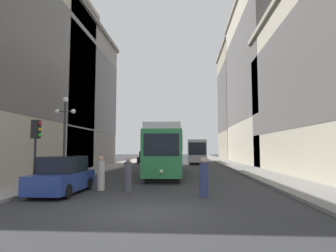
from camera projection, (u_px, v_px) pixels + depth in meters
ground_plane at (148, 213)px, 9.35m from camera, size 200.00×200.00×0.00m
sidewalk_left at (136, 161)px, 49.63m from camera, size 3.22×120.00×0.15m
sidewalk_right at (222, 161)px, 48.63m from camera, size 3.22×120.00×0.15m
streetcar at (167, 150)px, 23.35m from camera, size 2.80×13.06×3.89m
transit_bus at (196, 150)px, 42.99m from camera, size 2.69×12.16×3.45m
parked_car_left_near at (146, 158)px, 41.25m from camera, size 1.92×4.67×1.82m
parked_car_left_mid at (63, 176)px, 13.55m from camera, size 1.90×4.29×1.82m
pedestrian_crossing_near at (101, 174)px, 14.63m from camera, size 0.40×0.40×1.80m
pedestrian_crossing_far at (128, 175)px, 14.31m from camera, size 0.39×0.39×1.76m
pedestrian_on_sidewalk at (204, 179)px, 12.58m from camera, size 0.40×0.40×1.79m
traffic_light_near_left at (36, 136)px, 14.22m from camera, size 0.47×0.36×3.52m
lamp_post_left_near at (65, 125)px, 18.10m from camera, size 1.41×0.36×5.47m
building_left_midblock at (47, 93)px, 33.76m from camera, size 13.45×17.42×17.47m
building_right_corner at (285, 77)px, 41.45m from camera, size 14.71×23.33×25.14m
building_right_far at (250, 102)px, 60.73m from camera, size 13.14×15.80×24.25m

